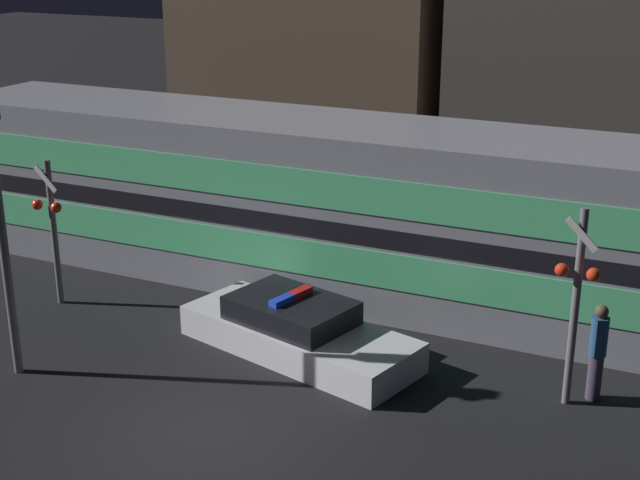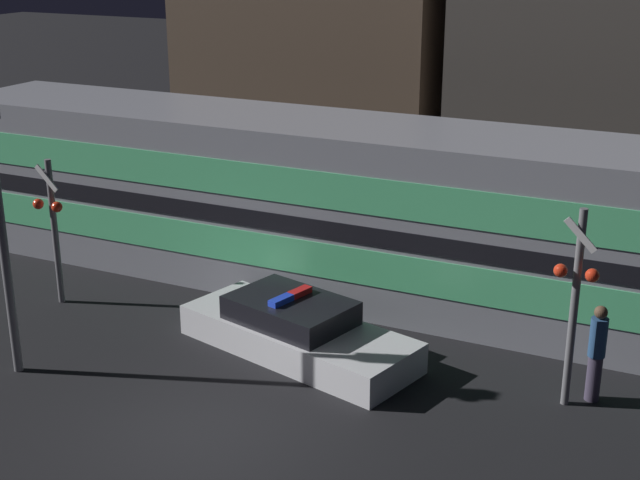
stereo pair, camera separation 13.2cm
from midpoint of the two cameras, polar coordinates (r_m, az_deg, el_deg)
ground_plane at (r=15.17m, az=-7.01°, el=-12.19°), size 120.00×120.00×0.00m
train at (r=20.17m, az=1.37°, el=2.12°), size 20.13×3.18×3.88m
police_car at (r=17.53m, az=-1.30°, el=-5.85°), size 5.17×2.97×1.20m
pedestrian at (r=16.35m, az=17.50°, el=-6.87°), size 0.30×0.30×1.80m
crossing_signal_near at (r=15.61m, az=16.22°, el=-3.62°), size 0.75×0.33×3.59m
crossing_signal_far at (r=20.14m, az=-16.56°, el=1.01°), size 0.75×0.33×3.27m
building_left at (r=29.12m, az=-0.19°, el=13.29°), size 8.57×4.03×9.71m
building_center at (r=27.57m, az=17.95°, el=9.96°), size 7.65×6.90×7.73m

